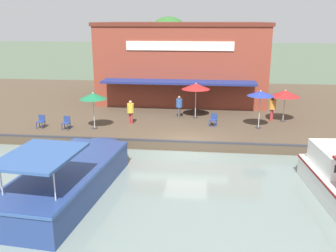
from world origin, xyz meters
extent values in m
plane|color=#4C5B47|center=(0.00, 0.00, 0.00)|extent=(220.00, 220.00, 0.00)
cube|color=#4C3D2D|center=(-11.00, 0.00, 0.30)|extent=(22.00, 56.00, 0.60)
cube|color=#2D2D33|center=(-0.10, 0.00, 0.65)|extent=(0.20, 50.40, 0.10)
cube|color=brown|center=(-13.20, -1.19, 3.80)|extent=(9.17, 13.88, 6.40)
cube|color=#5C271C|center=(-13.20, -1.19, 7.15)|extent=(9.36, 14.16, 0.30)
cube|color=navy|center=(-7.71, -1.19, 2.90)|extent=(1.80, 11.80, 0.16)
cube|color=silver|center=(-8.57, -1.19, 5.56)|extent=(0.08, 8.33, 0.70)
cylinder|color=#B7B7B7|center=(-2.29, -6.21, 1.72)|extent=(0.06, 0.06, 2.24)
cylinder|color=#2D2D33|center=(-2.29, -6.21, 0.63)|extent=(0.36, 0.36, 0.06)
cone|color=#19663D|center=(-2.29, -6.21, 2.78)|extent=(1.75, 1.75, 0.40)
cone|color=silver|center=(-2.29, -6.21, 2.80)|extent=(1.08, 1.08, 0.32)
sphere|color=silver|center=(-2.29, -6.21, 2.98)|extent=(0.08, 0.08, 0.08)
cylinder|color=#B7B7B7|center=(-3.63, 4.50, 1.79)|extent=(0.06, 0.06, 2.37)
cylinder|color=#2D2D33|center=(-3.63, 4.50, 0.63)|extent=(0.36, 0.36, 0.06)
cone|color=navy|center=(-3.63, 4.50, 2.92)|extent=(1.73, 1.73, 0.32)
cone|color=white|center=(-3.63, 4.50, 2.94)|extent=(1.07, 1.07, 0.25)
sphere|color=white|center=(-3.63, 4.50, 3.08)|extent=(0.08, 0.08, 0.08)
cylinder|color=#B7B7B7|center=(-5.85, 0.24, 1.79)|extent=(0.06, 0.06, 2.38)
cylinder|color=#2D2D33|center=(-5.85, 0.24, 0.63)|extent=(0.36, 0.36, 0.06)
cone|color=maroon|center=(-5.85, 0.24, 2.92)|extent=(2.04, 2.04, 0.41)
cone|color=white|center=(-5.85, 0.24, 2.94)|extent=(1.26, 1.26, 0.33)
sphere|color=white|center=(-5.85, 0.24, 3.13)|extent=(0.08, 0.08, 0.08)
cylinder|color=#B7B7B7|center=(-5.65, 6.44, 1.62)|extent=(0.06, 0.06, 2.05)
cylinder|color=#2D2D33|center=(-5.65, 6.44, 0.63)|extent=(0.36, 0.36, 0.06)
cone|color=maroon|center=(-5.65, 6.44, 2.58)|extent=(2.03, 2.03, 0.44)
cone|color=white|center=(-5.65, 6.44, 2.60)|extent=(1.26, 1.26, 0.35)
sphere|color=white|center=(-5.65, 6.44, 2.80)|extent=(0.08, 0.08, 0.08)
cube|color=navy|center=(-1.67, -7.82, 0.81)|extent=(0.04, 0.04, 0.42)
cube|color=navy|center=(-1.70, -8.22, 0.81)|extent=(0.04, 0.04, 0.42)
cube|color=navy|center=(-2.07, -7.79, 0.81)|extent=(0.04, 0.04, 0.42)
cube|color=navy|center=(-2.10, -8.19, 0.81)|extent=(0.04, 0.04, 0.42)
cube|color=navy|center=(-1.89, -8.00, 1.03)|extent=(0.47, 0.47, 0.05)
cube|color=navy|center=(-2.09, -7.99, 1.25)|extent=(0.07, 0.44, 0.40)
cube|color=navy|center=(-3.48, 1.63, 0.81)|extent=(0.05, 0.05, 0.42)
cube|color=navy|center=(-3.61, 1.25, 0.81)|extent=(0.05, 0.05, 0.42)
cube|color=navy|center=(-3.85, 1.77, 0.81)|extent=(0.05, 0.05, 0.42)
cube|color=navy|center=(-3.99, 1.39, 0.81)|extent=(0.05, 0.05, 0.42)
cube|color=navy|center=(-3.73, 1.51, 1.03)|extent=(0.56, 0.56, 0.05)
cube|color=navy|center=(-3.92, 1.58, 1.25)|extent=(0.19, 0.43, 0.40)
cube|color=navy|center=(-1.78, -9.60, 0.81)|extent=(0.04, 0.04, 0.42)
cube|color=navy|center=(-1.81, -10.00, 0.81)|extent=(0.04, 0.04, 0.42)
cube|color=navy|center=(-2.18, -9.57, 0.81)|extent=(0.04, 0.04, 0.42)
cube|color=navy|center=(-2.21, -9.97, 0.81)|extent=(0.04, 0.04, 0.42)
cube|color=navy|center=(-2.00, -9.78, 1.03)|extent=(0.47, 0.47, 0.05)
cube|color=navy|center=(-2.20, -9.77, 1.25)|extent=(0.07, 0.44, 0.40)
cylinder|color=#B23338|center=(-3.70, -4.02, 0.99)|extent=(0.13, 0.13, 0.79)
cylinder|color=#B23338|center=(-3.75, -4.17, 0.99)|extent=(0.13, 0.13, 0.79)
cylinder|color=gold|center=(-3.73, -4.10, 1.70)|extent=(0.46, 0.46, 0.63)
sphere|color=tan|center=(-3.73, -4.10, 2.12)|extent=(0.21, 0.21, 0.21)
cylinder|color=#4C4C56|center=(-5.75, -0.96, 0.99)|extent=(0.13, 0.13, 0.77)
cylinder|color=#4C4C56|center=(-5.91, -0.93, 0.99)|extent=(0.13, 0.13, 0.77)
cylinder|color=#2D5193|center=(-5.83, -0.95, 1.68)|extent=(0.45, 0.45, 0.61)
sphere|color=#9E7051|center=(-5.83, -0.95, 2.09)|extent=(0.21, 0.21, 0.21)
cylinder|color=#B23338|center=(-5.75, 5.68, 1.02)|extent=(0.13, 0.13, 0.84)
cylinder|color=#B23338|center=(-5.61, 5.58, 1.02)|extent=(0.13, 0.13, 0.84)
cylinder|color=orange|center=(-5.68, 5.63, 1.78)|extent=(0.49, 0.49, 0.67)
sphere|color=brown|center=(-5.68, 5.63, 2.23)|extent=(0.23, 0.23, 0.23)
ellipsoid|color=white|center=(2.46, 6.86, 0.59)|extent=(2.28, 2.35, 1.02)
cube|color=navy|center=(6.27, -4.80, 0.73)|extent=(8.16, 3.67, 1.29)
ellipsoid|color=navy|center=(2.32, -4.45, 0.73)|extent=(3.04, 3.07, 1.29)
cube|color=#2D4C84|center=(6.27, -4.80, 1.29)|extent=(8.26, 3.72, 0.10)
cube|color=#2D4C84|center=(8.13, -4.97, 2.62)|extent=(3.53, 2.82, 0.11)
cylinder|color=silver|center=(9.21, -4.01, 1.99)|extent=(0.05, 0.05, 1.24)
cylinder|color=silver|center=(9.02, -6.09, 1.99)|extent=(0.05, 0.05, 1.24)
cylinder|color=brown|center=(-17.94, -3.06, 2.23)|extent=(0.32, 0.32, 3.26)
sphere|color=#2D6028|center=(-17.94, -3.06, 5.56)|extent=(4.53, 4.53, 4.53)
sphere|color=#2D6028|center=(-17.04, -3.74, 5.11)|extent=(3.17, 3.17, 3.17)
cylinder|color=brown|center=(-15.82, -7.11, 1.99)|extent=(0.47, 0.47, 2.79)
sphere|color=#387033|center=(-15.82, -7.11, 4.82)|extent=(3.83, 3.83, 3.83)
sphere|color=#387033|center=(-15.06, -7.69, 4.44)|extent=(2.68, 2.68, 2.68)
camera|label=1|loc=(20.62, 1.28, 7.50)|focal=40.00mm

